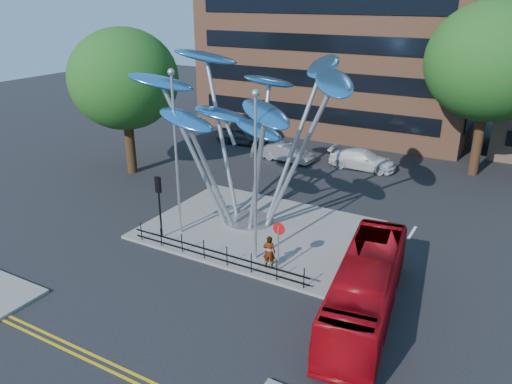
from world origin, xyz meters
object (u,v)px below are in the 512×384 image
Objects in this scene: leaf_sculpture at (248,104)px; red_bus at (366,288)px; pedestrian at (269,252)px; tree_right at (491,62)px; street_lamp_right at (255,163)px; parked_car_left at (243,135)px; no_entry_sign_island at (279,238)px; street_lamp_left at (175,140)px; traffic_light_island at (159,194)px; parked_car_mid at (287,153)px; parked_car_right at (362,159)px; tree_left at (124,79)px.

leaf_sculpture reaches higher than red_bus.
tree_right is at bearing -121.31° from pedestrian.
street_lamp_right is 21.26m from parked_car_left.
red_bus is (4.60, -1.27, -0.53)m from no_entry_sign_island.
leaf_sculpture reaches higher than street_lamp_left.
tree_right is 2.66× the size of parked_car_left.
traffic_light_island reaches higher than red_bus.
street_lamp_right is (2.57, -3.68, -1.78)m from leaf_sculpture.
parked_car_right is at bearing -75.00° from parked_car_mid.
street_lamp_left is 0.95× the size of red_bus.
parked_car_left is (-11.27, 17.50, -4.32)m from street_lamp_right.
traffic_light_island reaches higher than parked_car_mid.
tree_right reaches higher than red_bus.
street_lamp_right reaches higher than red_bus.
parked_car_left reaches higher than parked_car_right.
parked_car_right is at bearing -101.53° from parked_car_left.
parked_car_mid is 0.83× the size of parked_car_right.
pedestrian is at bearing -25.85° from street_lamp_right.
parked_car_right is at bearing 89.90° from street_lamp_right.
tree_right is at bearing 28.61° from tree_left.
tree_right is 21.31m from no_entry_sign_island.
tree_right reaches higher than pedestrian.
parked_car_mid is (-0.18, 15.50, -1.93)m from traffic_light_island.
street_lamp_left is at bearing -164.69° from parked_car_left.
tree_left is at bearing 164.45° from leaf_sculpture.
no_entry_sign_island is 4.80m from red_bus.
street_lamp_left is at bearing 160.70° from parked_car_right.
traffic_light_island is at bearing -167.16° from parked_car_left.
street_lamp_right is at bearing -25.77° from tree_left.
street_lamp_left is 1.76× the size of parked_car_right.
street_lamp_left is 1.06× the size of street_lamp_right.
parked_car_right is (0.03, 16.19, -4.37)m from street_lamp_right.
street_lamp_right is at bearing -111.54° from tree_right.
tree_right is at bearing -90.37° from parked_car_left.
red_bus is 18.95m from parked_car_right.
red_bus is at bearing -93.86° from tree_right.
tree_right is 3.54× the size of traffic_light_island.
tree_left reaches higher than leaf_sculpture.
street_lamp_right is 3.39× the size of no_entry_sign_island.
parked_car_mid is at bearing 105.39° from leaf_sculpture.
tree_left is 18.23m from parked_car_right.
red_bus is 1.85× the size of parked_car_right.
street_lamp_right is at bearing -38.81° from pedestrian.
street_lamp_left is at bearing -127.40° from leaf_sculpture.
parked_car_right is at bearing 32.33° from tree_left.
tree_right is at bearing -69.93° from parked_car_mid.
street_lamp_left is 1.93× the size of parked_car_left.
red_bus is 5.56× the size of pedestrian.
no_entry_sign_island is at bearing -149.55° from parked_car_left.
tree_right reaches higher than street_lamp_right.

